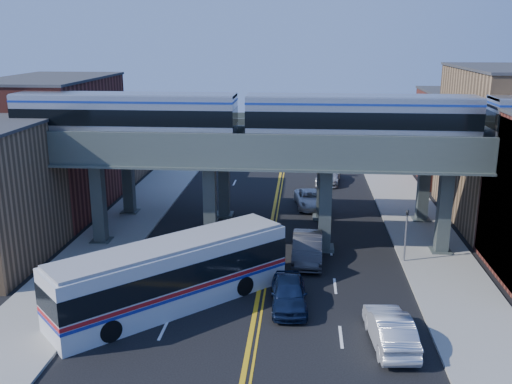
{
  "coord_description": "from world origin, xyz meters",
  "views": [
    {
      "loc": [
        2.42,
        -29.71,
        14.57
      ],
      "look_at": [
        -0.63,
        6.34,
        4.55
      ],
      "focal_mm": 40.0,
      "sensor_mm": 36.0,
      "label": 1
    }
  ],
  "objects_px": {
    "transit_bus": "(173,275)",
    "car_lane_a": "(289,293)",
    "stop_sign": "(267,250)",
    "car_parked_curb": "(390,329)",
    "transit_train": "(361,119)",
    "car_lane_d": "(328,175)",
    "car_lane_c": "(310,199)",
    "car_lane_b": "(307,248)",
    "traffic_signal": "(406,230)"
  },
  "relations": [
    {
      "from": "traffic_signal",
      "to": "car_lane_b",
      "type": "distance_m",
      "value": 6.52
    },
    {
      "from": "transit_train",
      "to": "car_lane_a",
      "type": "height_order",
      "value": "transit_train"
    },
    {
      "from": "transit_bus",
      "to": "car_lane_a",
      "type": "bearing_deg",
      "value": -40.11
    },
    {
      "from": "car_lane_c",
      "to": "car_parked_curb",
      "type": "height_order",
      "value": "car_parked_curb"
    },
    {
      "from": "traffic_signal",
      "to": "car_parked_curb",
      "type": "bearing_deg",
      "value": -102.88
    },
    {
      "from": "car_lane_a",
      "to": "traffic_signal",
      "type": "bearing_deg",
      "value": 39.52
    },
    {
      "from": "stop_sign",
      "to": "traffic_signal",
      "type": "height_order",
      "value": "traffic_signal"
    },
    {
      "from": "car_parked_curb",
      "to": "stop_sign",
      "type": "bearing_deg",
      "value": -54.21
    },
    {
      "from": "traffic_signal",
      "to": "car_parked_curb",
      "type": "height_order",
      "value": "traffic_signal"
    },
    {
      "from": "car_lane_b",
      "to": "car_lane_c",
      "type": "distance_m",
      "value": 12.42
    },
    {
      "from": "car_lane_c",
      "to": "transit_train",
      "type": "bearing_deg",
      "value": -81.36
    },
    {
      "from": "stop_sign",
      "to": "transit_bus",
      "type": "relative_size",
      "value": 0.22
    },
    {
      "from": "traffic_signal",
      "to": "car_lane_d",
      "type": "bearing_deg",
      "value": 101.37
    },
    {
      "from": "car_lane_a",
      "to": "car_lane_b",
      "type": "bearing_deg",
      "value": 77.78
    },
    {
      "from": "transit_bus",
      "to": "car_lane_d",
      "type": "height_order",
      "value": "transit_bus"
    },
    {
      "from": "car_lane_b",
      "to": "car_lane_d",
      "type": "distance_m",
      "value": 21.16
    },
    {
      "from": "transit_train",
      "to": "transit_bus",
      "type": "height_order",
      "value": "transit_train"
    },
    {
      "from": "car_lane_a",
      "to": "car_lane_b",
      "type": "height_order",
      "value": "car_lane_b"
    },
    {
      "from": "traffic_signal",
      "to": "car_lane_d",
      "type": "distance_m",
      "value": 21.37
    },
    {
      "from": "car_lane_a",
      "to": "car_lane_c",
      "type": "relative_size",
      "value": 0.94
    },
    {
      "from": "traffic_signal",
      "to": "transit_bus",
      "type": "xyz_separation_m",
      "value": [
        -13.78,
        -7.31,
        -0.47
      ]
    },
    {
      "from": "transit_train",
      "to": "traffic_signal",
      "type": "xyz_separation_m",
      "value": [
        3.08,
        -2.0,
        -6.94
      ]
    },
    {
      "from": "car_lane_c",
      "to": "car_lane_d",
      "type": "relative_size",
      "value": 0.92
    },
    {
      "from": "car_lane_b",
      "to": "car_lane_d",
      "type": "bearing_deg",
      "value": 85.21
    },
    {
      "from": "transit_bus",
      "to": "car_lane_a",
      "type": "distance_m",
      "value": 6.47
    },
    {
      "from": "transit_train",
      "to": "car_lane_d",
      "type": "xyz_separation_m",
      "value": [
        -1.12,
        18.89,
        -8.44
      ]
    },
    {
      "from": "car_lane_a",
      "to": "car_lane_d",
      "type": "bearing_deg",
      "value": 79.87
    },
    {
      "from": "car_lane_d",
      "to": "car_parked_curb",
      "type": "xyz_separation_m",
      "value": [
        1.8,
        -31.4,
        0.04
      ]
    },
    {
      "from": "stop_sign",
      "to": "traffic_signal",
      "type": "xyz_separation_m",
      "value": [
        8.9,
        3.0,
        0.54
      ]
    },
    {
      "from": "transit_train",
      "to": "car_lane_b",
      "type": "xyz_separation_m",
      "value": [
        -3.29,
        -2.15,
        -8.33
      ]
    },
    {
      "from": "stop_sign",
      "to": "car_lane_c",
      "type": "height_order",
      "value": "stop_sign"
    },
    {
      "from": "transit_train",
      "to": "traffic_signal",
      "type": "relative_size",
      "value": 11.35
    },
    {
      "from": "traffic_signal",
      "to": "car_parked_curb",
      "type": "distance_m",
      "value": 10.88
    },
    {
      "from": "stop_sign",
      "to": "car_lane_c",
      "type": "xyz_separation_m",
      "value": [
        2.8,
        15.27,
        -1.05
      ]
    },
    {
      "from": "transit_train",
      "to": "car_parked_curb",
      "type": "bearing_deg",
      "value": -86.9
    },
    {
      "from": "car_parked_curb",
      "to": "transit_bus",
      "type": "bearing_deg",
      "value": -20.8
    },
    {
      "from": "car_parked_curb",
      "to": "car_lane_a",
      "type": "bearing_deg",
      "value": -40.75
    },
    {
      "from": "stop_sign",
      "to": "car_lane_a",
      "type": "bearing_deg",
      "value": -69.07
    },
    {
      "from": "transit_train",
      "to": "stop_sign",
      "type": "height_order",
      "value": "transit_train"
    },
    {
      "from": "car_lane_a",
      "to": "car_lane_c",
      "type": "bearing_deg",
      "value": 82.56
    },
    {
      "from": "car_lane_c",
      "to": "car_lane_d",
      "type": "distance_m",
      "value": 8.83
    },
    {
      "from": "car_lane_d",
      "to": "car_parked_curb",
      "type": "height_order",
      "value": "car_parked_curb"
    },
    {
      "from": "transit_train",
      "to": "stop_sign",
      "type": "xyz_separation_m",
      "value": [
        -5.82,
        -5.0,
        -7.48
      ]
    },
    {
      "from": "traffic_signal",
      "to": "car_lane_d",
      "type": "xyz_separation_m",
      "value": [
        -4.2,
        20.89,
        -1.5
      ]
    },
    {
      "from": "stop_sign",
      "to": "car_parked_curb",
      "type": "distance_m",
      "value": 9.97
    },
    {
      "from": "traffic_signal",
      "to": "car_lane_b",
      "type": "relative_size",
      "value": 0.74
    },
    {
      "from": "car_lane_d",
      "to": "transit_bus",
      "type": "bearing_deg",
      "value": -101.69
    },
    {
      "from": "car_lane_c",
      "to": "stop_sign",
      "type": "bearing_deg",
      "value": -108.14
    },
    {
      "from": "stop_sign",
      "to": "car_parked_curb",
      "type": "height_order",
      "value": "stop_sign"
    },
    {
      "from": "traffic_signal",
      "to": "car_lane_c",
      "type": "height_order",
      "value": "traffic_signal"
    }
  ]
}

